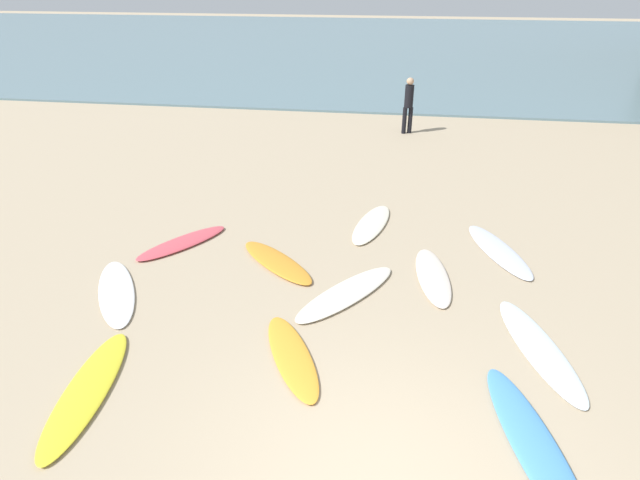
% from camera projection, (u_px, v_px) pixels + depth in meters
% --- Properties ---
extents(ocean_water, '(120.00, 40.00, 0.08)m').
position_uv_depth(ocean_water, '(405.00, 44.00, 36.75)').
color(ocean_water, slate).
rests_on(ocean_water, ground_plane).
extents(surfboard_0, '(1.85, 1.77, 0.08)m').
position_uv_depth(surfboard_0, '(277.00, 262.00, 9.63)').
color(surfboard_0, orange).
rests_on(surfboard_0, ground_plane).
extents(surfboard_1, '(0.78, 2.02, 0.07)m').
position_uv_depth(surfboard_1, '(433.00, 276.00, 9.19)').
color(surfboard_1, silver).
rests_on(surfboard_1, ground_plane).
extents(surfboard_2, '(1.32, 2.29, 0.07)m').
position_uv_depth(surfboard_2, '(499.00, 251.00, 10.02)').
color(surfboard_2, silver).
rests_on(surfboard_2, ground_plane).
extents(surfboard_3, '(1.10, 2.58, 0.08)m').
position_uv_depth(surfboard_3, '(534.00, 444.00, 5.95)').
color(surfboard_3, '#4D96E1').
rests_on(surfboard_3, ground_plane).
extents(surfboard_4, '(1.58, 1.92, 0.08)m').
position_uv_depth(surfboard_4, '(182.00, 243.00, 10.30)').
color(surfboard_4, '#DD4F5B').
rests_on(surfboard_4, ground_plane).
extents(surfboard_5, '(0.83, 2.39, 0.08)m').
position_uv_depth(surfboard_5, '(87.00, 391.00, 6.71)').
color(surfboard_5, yellow).
rests_on(surfboard_5, ground_plane).
extents(surfboard_6, '(0.99, 2.11, 0.07)m').
position_uv_depth(surfboard_6, '(372.00, 224.00, 11.05)').
color(surfboard_6, '#EEE5CB').
rests_on(surfboard_6, ground_plane).
extents(surfboard_7, '(1.60, 2.16, 0.06)m').
position_uv_depth(surfboard_7, '(116.00, 292.00, 8.75)').
color(surfboard_7, white).
rests_on(surfboard_7, ground_plane).
extents(surfboard_8, '(1.32, 1.95, 0.07)m').
position_uv_depth(surfboard_8, '(292.00, 356.00, 7.31)').
color(surfboard_8, '#F3A12F').
rests_on(surfboard_8, ground_plane).
extents(surfboard_9, '(1.82, 2.21, 0.08)m').
position_uv_depth(surfboard_9, '(346.00, 293.00, 8.71)').
color(surfboard_9, silver).
rests_on(surfboard_9, ground_plane).
extents(surfboard_10, '(1.15, 2.44, 0.06)m').
position_uv_depth(surfboard_10, '(539.00, 348.00, 7.46)').
color(surfboard_10, white).
rests_on(surfboard_10, ground_plane).
extents(beachgoer_near, '(0.36, 0.36, 1.78)m').
position_uv_depth(beachgoer_near, '(409.00, 103.00, 16.75)').
color(beachgoer_near, black).
rests_on(beachgoer_near, ground_plane).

